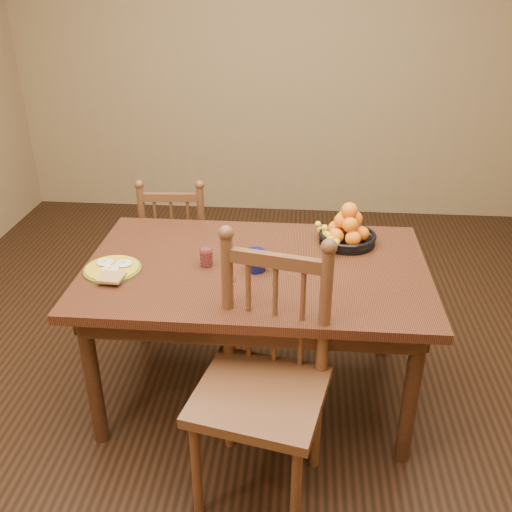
# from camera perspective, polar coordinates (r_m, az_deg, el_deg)

# --- Properties ---
(room) EXTENTS (4.52, 5.02, 2.72)m
(room) POSITION_cam_1_polar(r_m,az_deg,el_deg) (2.44, 0.00, 11.54)
(room) COLOR black
(room) RESTS_ON ground
(dining_table) EXTENTS (1.60, 1.00, 0.75)m
(dining_table) POSITION_cam_1_polar(r_m,az_deg,el_deg) (2.71, 0.00, -2.54)
(dining_table) COLOR black
(dining_table) RESTS_ON ground
(chair_far) EXTENTS (0.44, 0.42, 0.91)m
(chair_far) POSITION_cam_1_polar(r_m,az_deg,el_deg) (3.54, -7.81, 0.74)
(chair_far) COLOR #4C2816
(chair_far) RESTS_ON ground
(chair_near) EXTENTS (0.58, 0.56, 1.08)m
(chair_near) POSITION_cam_1_polar(r_m,az_deg,el_deg) (2.32, 0.69, -12.63)
(chair_near) COLOR #4C2816
(chair_near) RESTS_ON ground
(breakfast_plate) EXTENTS (0.26, 0.29, 0.04)m
(breakfast_plate) POSITION_cam_1_polar(r_m,az_deg,el_deg) (2.70, -14.15, -1.24)
(breakfast_plate) COLOR #59601E
(breakfast_plate) RESTS_ON dining_table
(fork) EXTENTS (0.04, 0.18, 0.00)m
(fork) POSITION_cam_1_polar(r_m,az_deg,el_deg) (2.50, -2.71, -2.95)
(fork) COLOR silver
(fork) RESTS_ON dining_table
(spoon) EXTENTS (0.05, 0.16, 0.01)m
(spoon) POSITION_cam_1_polar(r_m,az_deg,el_deg) (2.69, -14.64, -1.62)
(spoon) COLOR silver
(spoon) RESTS_ON dining_table
(coffee_mug) EXTENTS (0.13, 0.09, 0.10)m
(coffee_mug) POSITION_cam_1_polar(r_m,az_deg,el_deg) (2.61, 0.06, -0.43)
(coffee_mug) COLOR #090E35
(coffee_mug) RESTS_ON dining_table
(juice_glass) EXTENTS (0.06, 0.06, 0.09)m
(juice_glass) POSITION_cam_1_polar(r_m,az_deg,el_deg) (2.66, -5.00, -0.13)
(juice_glass) COLOR silver
(juice_glass) RESTS_ON dining_table
(fruit_bowl) EXTENTS (0.32, 0.32, 0.22)m
(fruit_bowl) POSITION_cam_1_polar(r_m,az_deg,el_deg) (2.89, 9.03, 2.47)
(fruit_bowl) COLOR black
(fruit_bowl) RESTS_ON dining_table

